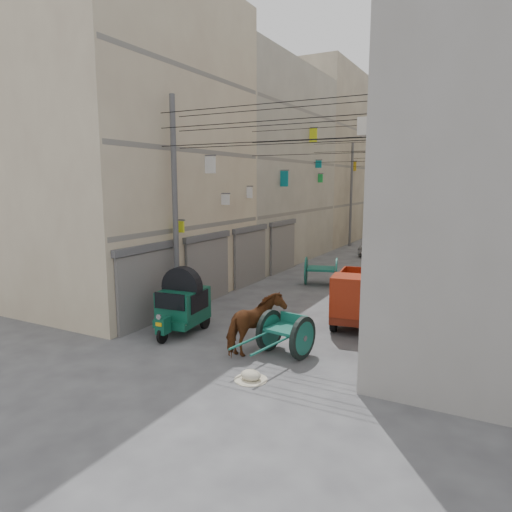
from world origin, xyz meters
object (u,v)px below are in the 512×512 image
Objects in this scene: distant_car_green at (407,225)px; mini_truck at (358,301)px; tonga_cart at (286,333)px; feed_sack at (251,375)px; distant_car_white at (373,248)px; second_cart at (321,270)px; distant_car_grey at (440,240)px; auto_rickshaw at (182,303)px; horse at (256,324)px.

mini_truck is at bearing 87.79° from distant_car_green.
feed_sack is (-0.05, -2.02, -0.51)m from tonga_cart.
distant_car_white is (-3.39, 16.06, -0.39)m from mini_truck.
distant_car_green is (-0.81, 28.12, -0.07)m from second_cart.
distant_car_green is at bearing 106.93° from distant_car_grey.
second_cart is 0.54× the size of distant_car_grey.
tonga_cart is (3.91, -0.26, -0.35)m from auto_rickshaw.
feed_sack is 0.12× the size of distant_car_green.
horse reaches higher than feed_sack.
horse is 0.58× the size of distant_car_grey.
distant_car_grey is (0.21, 22.74, -0.36)m from mini_truck.
tonga_cart is 0.90× the size of distant_car_white.
mini_truck is (5.04, 3.25, -0.06)m from auto_rickshaw.
feed_sack is 28.32m from distant_car_grey.
second_cart is 17.45m from distant_car_grey.
distant_car_green is (-4.40, 11.04, 0.09)m from distant_car_grey.
mini_truck is 6.89× the size of feed_sack.
distant_car_green is (-0.81, 17.72, 0.12)m from distant_car_white.
mini_truck reaches higher than second_cart.
second_cart is (-2.25, 9.18, 0.08)m from tonga_cart.
distant_car_white is at bearing 105.79° from tonga_cart.
mini_truck is at bearing 106.30° from distant_car_white.
second_cart is (1.65, 8.92, -0.27)m from auto_rickshaw.
auto_rickshaw is 6.00m from mini_truck.
auto_rickshaw is at bearing 1.72° from horse.
distant_car_white is at bearing -123.07° from distant_car_grey.
second_cart is 3.52× the size of feed_sack.
tonga_cart is 1.53× the size of second_cart.
auto_rickshaw is 3.08m from horse.
second_cart reaches higher than distant_car_grey.
distant_car_white is (1.65, 19.31, -0.45)m from auto_rickshaw.
auto_rickshaw is 0.71× the size of distant_car_grey.
second_cart is at bearing 73.55° from auto_rickshaw.
mini_truck reaches higher than horse.
second_cart is 0.59× the size of distant_car_white.
second_cart is at bearing 94.40° from distant_car_white.
feed_sack is at bearing -95.65° from second_cart.
auto_rickshaw is 4.56m from feed_sack.
distant_car_grey is at bearing 87.18° from feed_sack.
tonga_cart is 0.78× the size of mini_truck.
horse reaches higher than distant_car_grey.
horse reaches higher than tonga_cart.
horse reaches higher than distant_car_white.
horse reaches higher than distant_car_green.
auto_rickshaw reaches higher than distant_car_grey.
second_cart is at bearing 112.16° from mini_truck.
distant_car_white is (-2.20, 21.60, 0.41)m from feed_sack.
second_cart is 11.43m from feed_sack.
distant_car_white is (-0.00, 10.40, -0.19)m from second_cart.
mini_truck is 16.42m from distant_car_white.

